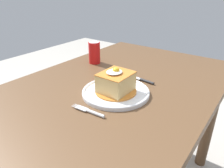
# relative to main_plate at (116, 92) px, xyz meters

# --- Properties ---
(dining_table) EXTENTS (1.45, 0.85, 0.76)m
(dining_table) POSITION_rel_main_plate_xyz_m (0.01, 0.06, -0.11)
(dining_table) COLOR brown
(dining_table) RESTS_ON ground_plane
(main_plate) EXTENTS (0.28, 0.28, 0.02)m
(main_plate) POSITION_rel_main_plate_xyz_m (0.00, 0.00, 0.00)
(main_plate) COLOR white
(main_plate) RESTS_ON dining_table
(sandwich_meal) EXTENTS (0.17, 0.17, 0.11)m
(sandwich_meal) POSITION_rel_main_plate_xyz_m (-0.00, 0.00, 0.04)
(sandwich_meal) COLOR orange
(sandwich_meal) RESTS_ON main_plate
(fork) EXTENTS (0.03, 0.14, 0.01)m
(fork) POSITION_rel_main_plate_xyz_m (-0.17, -0.01, -0.00)
(fork) COLOR silver
(fork) RESTS_ON dining_table
(knife) EXTENTS (0.03, 0.17, 0.01)m
(knife) POSITION_rel_main_plate_xyz_m (0.18, -0.03, -0.00)
(knife) COLOR #262628
(knife) RESTS_ON dining_table
(soda_can) EXTENTS (0.07, 0.07, 0.12)m
(soda_can) POSITION_rel_main_plate_xyz_m (0.24, 0.33, 0.05)
(soda_can) COLOR red
(soda_can) RESTS_ON dining_table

